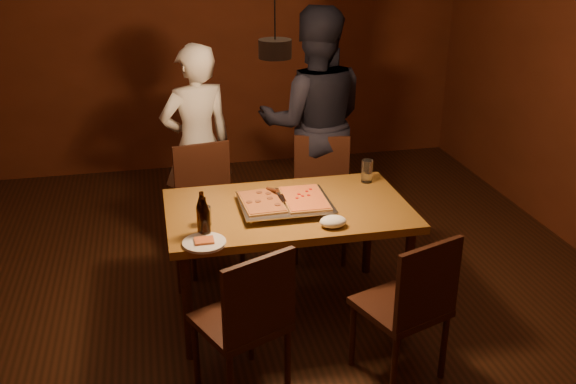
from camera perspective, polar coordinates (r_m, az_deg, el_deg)
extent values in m
plane|color=#351A0E|center=(4.22, -0.96, -11.47)|extent=(6.00, 6.00, 0.00)
plane|color=#622916|center=(6.52, -6.47, 14.14)|extent=(5.00, 0.00, 5.00)
cube|color=#9C6827|center=(3.99, 0.00, -1.65)|extent=(1.50, 0.90, 0.05)
cylinder|color=#38190F|center=(3.77, -8.92, -10.05)|extent=(0.06, 0.06, 0.70)
cylinder|color=#38190F|center=(4.04, 10.57, -7.77)|extent=(0.06, 0.06, 0.70)
cylinder|color=#38190F|center=(4.41, -9.61, -4.88)|extent=(0.06, 0.06, 0.70)
cylinder|color=#38190F|center=(4.64, 7.13, -3.25)|extent=(0.06, 0.06, 0.70)
cube|color=#38190F|center=(4.70, -6.91, -1.81)|extent=(0.48, 0.48, 0.04)
cube|color=#38190F|center=(4.78, -7.63, 1.70)|extent=(0.42, 0.09, 0.45)
cube|color=#38190F|center=(4.83, 2.93, -0.97)|extent=(0.52, 0.52, 0.04)
cube|color=#38190F|center=(4.91, 3.02, 2.49)|extent=(0.41, 0.14, 0.45)
cube|color=#38190F|center=(3.47, -4.27, -11.44)|extent=(0.56, 0.56, 0.04)
cube|color=#38190F|center=(3.20, -2.54, -9.47)|extent=(0.40, 0.20, 0.45)
cube|color=#38190F|center=(3.63, 9.95, -10.01)|extent=(0.54, 0.54, 0.04)
cube|color=#38190F|center=(3.39, 12.35, -8.02)|extent=(0.41, 0.17, 0.45)
cube|color=silver|center=(3.94, -0.26, -1.17)|extent=(0.55, 0.45, 0.05)
cube|color=maroon|center=(3.91, -2.34, -0.85)|extent=(0.25, 0.39, 0.02)
cube|color=gold|center=(3.96, 1.46, -0.54)|extent=(0.26, 0.41, 0.02)
cylinder|color=black|center=(3.62, -7.39, -2.79)|extent=(0.06, 0.06, 0.15)
cone|color=black|center=(3.57, -7.48, -1.12)|extent=(0.06, 0.06, 0.08)
cylinder|color=black|center=(3.64, -7.58, -2.52)|extent=(0.07, 0.07, 0.16)
cone|color=black|center=(3.59, -7.69, -0.68)|extent=(0.07, 0.07, 0.09)
cylinder|color=silver|center=(3.76, -7.39, -2.11)|extent=(0.07, 0.07, 0.11)
cylinder|color=silver|center=(4.36, 7.04, 1.86)|extent=(0.08, 0.08, 0.16)
cylinder|color=white|center=(3.55, -7.45, -4.50)|extent=(0.24, 0.24, 0.02)
cube|color=gold|center=(3.55, -7.47, -4.30)|extent=(0.11, 0.09, 0.01)
ellipsoid|color=white|center=(3.72, 4.03, -2.64)|extent=(0.16, 0.12, 0.07)
imported|color=white|center=(5.02, -8.07, 4.15)|extent=(0.66, 0.53, 1.57)
imported|color=black|center=(5.10, 2.31, 6.13)|extent=(0.99, 0.83, 1.82)
cylinder|color=black|center=(3.54, -1.16, 12.61)|extent=(0.18, 0.18, 0.10)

